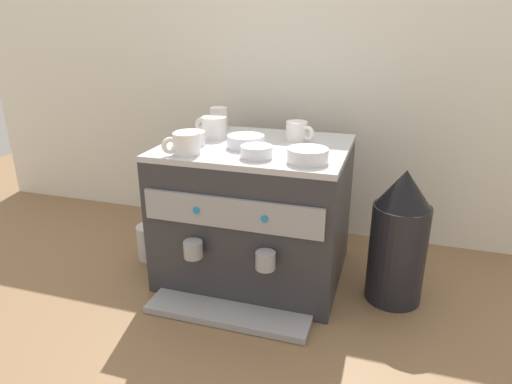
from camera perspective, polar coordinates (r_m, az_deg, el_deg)
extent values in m
plane|color=brown|center=(1.60, 0.00, -9.84)|extent=(4.00, 4.00, 0.00)
cube|color=silver|center=(1.80, 3.90, 9.63)|extent=(2.80, 0.03, 0.94)
cube|color=#2D2D33|center=(1.50, 0.00, -2.66)|extent=(0.57, 0.46, 0.43)
cube|color=#B7B7BC|center=(1.42, 0.00, 5.71)|extent=(0.57, 0.46, 0.02)
cube|color=#939399|center=(1.25, -3.25, -2.74)|extent=(0.53, 0.01, 0.09)
cylinder|color=#1E7AB7|center=(1.28, -7.57, -2.31)|extent=(0.02, 0.01, 0.02)
cylinder|color=#1E7AB7|center=(1.22, 1.08, -3.43)|extent=(0.02, 0.01, 0.02)
cube|color=#939399|center=(1.37, -3.65, -15.11)|extent=(0.49, 0.12, 0.02)
cylinder|color=#939399|center=(1.32, -7.98, -7.22)|extent=(0.06, 0.06, 0.05)
cylinder|color=#939399|center=(1.25, 1.21, -8.68)|extent=(0.06, 0.06, 0.05)
cylinder|color=white|center=(1.47, 5.17, 7.70)|extent=(0.07, 0.07, 0.06)
torus|color=white|center=(1.44, 6.58, 7.41)|extent=(0.05, 0.03, 0.05)
cylinder|color=white|center=(1.63, -4.77, 9.27)|extent=(0.06, 0.06, 0.08)
torus|color=white|center=(1.67, -4.34, 9.57)|extent=(0.02, 0.06, 0.06)
cylinder|color=white|center=(1.51, -5.33, 8.19)|extent=(0.08, 0.08, 0.07)
torus|color=white|center=(1.55, -6.90, 8.40)|extent=(0.06, 0.03, 0.05)
cylinder|color=white|center=(1.32, -8.78, 6.12)|extent=(0.08, 0.08, 0.06)
torus|color=white|center=(1.31, -10.86, 5.82)|extent=(0.04, 0.05, 0.05)
cylinder|color=white|center=(1.28, 0.08, 5.15)|extent=(0.09, 0.09, 0.03)
cylinder|color=white|center=(1.28, 0.08, 4.60)|extent=(0.05, 0.05, 0.01)
cylinder|color=white|center=(1.38, -1.31, 6.45)|extent=(0.11, 0.11, 0.04)
cylinder|color=white|center=(1.39, -1.31, 5.88)|extent=(0.06, 0.06, 0.01)
cylinder|color=white|center=(1.43, -8.39, 6.78)|extent=(0.10, 0.10, 0.04)
cylinder|color=white|center=(1.43, -8.36, 6.18)|extent=(0.05, 0.05, 0.01)
cylinder|color=white|center=(1.24, 6.57, 4.66)|extent=(0.11, 0.11, 0.04)
cylinder|color=white|center=(1.24, 6.55, 4.01)|extent=(0.06, 0.06, 0.01)
cylinder|color=black|center=(1.44, 17.44, -7.45)|extent=(0.17, 0.17, 0.31)
cone|color=black|center=(1.36, 18.38, 0.45)|extent=(0.16, 0.16, 0.11)
cylinder|color=#B7B7BC|center=(1.69, -13.23, -6.19)|extent=(0.09, 0.09, 0.13)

